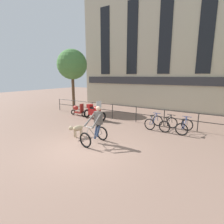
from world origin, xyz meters
TOP-DOWN VIEW (x-y plane):
  - ground_plane at (0.00, 0.00)m, footprint 60.00×60.00m
  - canal_railing at (-0.00, 5.20)m, footprint 15.05×0.05m
  - building_facade at (-0.00, 10.99)m, footprint 18.00×0.72m
  - cyclist_with_bike at (0.04, 0.81)m, footprint 0.77×1.22m
  - dog at (-1.28, 0.91)m, footprint 0.40×0.96m
  - parked_motorcycle at (-2.85, 4.31)m, footprint 1.80×0.86m
  - parked_bicycle_near_lamp at (1.46, 4.54)m, footprint 0.79×1.18m
  - parked_bicycle_mid_left at (2.32, 4.54)m, footprint 0.81×1.19m
  - parked_bicycle_mid_right at (3.18, 4.54)m, footprint 0.75×1.16m
  - parked_scooter at (-4.69, 4.55)m, footprint 1.31×0.49m
  - tree_canalside_left at (-6.92, 6.39)m, footprint 2.66×2.66m

SIDE VIEW (x-z plane):
  - ground_plane at x=0.00m, z-range 0.00..0.00m
  - parked_bicycle_mid_left at x=2.32m, z-range -0.07..0.79m
  - parked_bicycle_near_lamp at x=1.46m, z-range -0.07..0.79m
  - parked_bicycle_mid_right at x=3.18m, z-range -0.07..0.79m
  - dog at x=-1.28m, z-range 0.13..0.75m
  - parked_scooter at x=-4.69m, z-range -0.02..0.94m
  - parked_motorcycle at x=-2.85m, z-range -0.11..1.24m
  - canal_railing at x=0.00m, z-range 0.18..1.23m
  - cyclist_with_bike at x=0.04m, z-range -0.09..1.61m
  - tree_canalside_left at x=-6.92m, z-range 1.33..6.70m
  - building_facade at x=0.00m, z-range -0.03..11.89m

